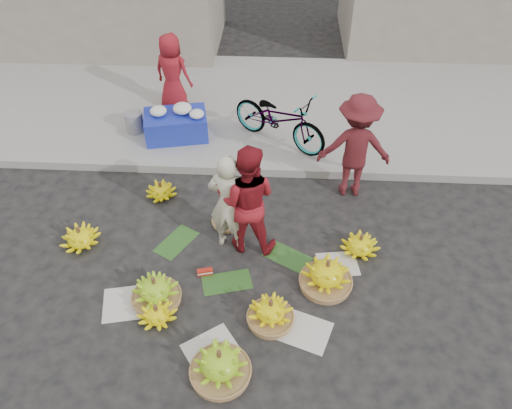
{
  "coord_description": "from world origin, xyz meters",
  "views": [
    {
      "loc": [
        0.52,
        -4.43,
        5.21
      ],
      "look_at": [
        0.25,
        0.6,
        0.7
      ],
      "focal_mm": 35.0,
      "sensor_mm": 36.0,
      "label": 1
    }
  ],
  "objects_px": {
    "vendor_cream": "(229,204)",
    "flower_table": "(176,124)",
    "bicycle": "(279,118)",
    "banana_bunch_0": "(155,291)",
    "banana_bunch_4": "(327,275)"
  },
  "relations": [
    {
      "from": "vendor_cream",
      "to": "flower_table",
      "type": "xyz_separation_m",
      "value": [
        -1.19,
        2.52,
        -0.4
      ]
    },
    {
      "from": "vendor_cream",
      "to": "bicycle",
      "type": "xyz_separation_m",
      "value": [
        0.64,
        2.44,
        -0.18
      ]
    },
    {
      "from": "banana_bunch_4",
      "to": "vendor_cream",
      "type": "height_order",
      "value": "vendor_cream"
    },
    {
      "from": "vendor_cream",
      "to": "bicycle",
      "type": "height_order",
      "value": "vendor_cream"
    },
    {
      "from": "vendor_cream",
      "to": "flower_table",
      "type": "height_order",
      "value": "vendor_cream"
    },
    {
      "from": "banana_bunch_4",
      "to": "flower_table",
      "type": "distance_m",
      "value": 4.06
    },
    {
      "from": "banana_bunch_4",
      "to": "bicycle",
      "type": "height_order",
      "value": "bicycle"
    },
    {
      "from": "banana_bunch_0",
      "to": "flower_table",
      "type": "distance_m",
      "value": 3.58
    },
    {
      "from": "banana_bunch_4",
      "to": "banana_bunch_0",
      "type": "bearing_deg",
      "value": -170.39
    },
    {
      "from": "flower_table",
      "to": "vendor_cream",
      "type": "bearing_deg",
      "value": -76.79
    },
    {
      "from": "banana_bunch_0",
      "to": "flower_table",
      "type": "bearing_deg",
      "value": 95.31
    },
    {
      "from": "banana_bunch_4",
      "to": "flower_table",
      "type": "bearing_deg",
      "value": 128.21
    },
    {
      "from": "banana_bunch_0",
      "to": "flower_table",
      "type": "relative_size",
      "value": 0.51
    },
    {
      "from": "vendor_cream",
      "to": "banana_bunch_4",
      "type": "bearing_deg",
      "value": 168.27
    },
    {
      "from": "banana_bunch_4",
      "to": "flower_table",
      "type": "xyz_separation_m",
      "value": [
        -2.51,
        3.19,
        0.18
      ]
    }
  ]
}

